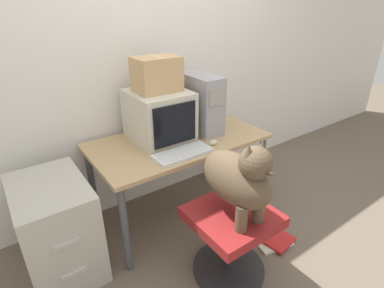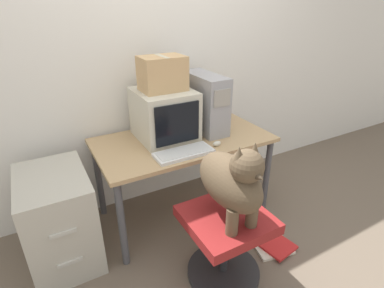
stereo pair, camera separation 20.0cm
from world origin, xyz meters
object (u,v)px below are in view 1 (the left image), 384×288
at_px(filing_cabinet, 58,228).
at_px(dog, 239,178).
at_px(crt_monitor, 159,116).
at_px(keyboard, 183,153).
at_px(office_chair, 231,237).
at_px(pc_tower, 197,102).
at_px(book_stack_floor, 275,240).
at_px(cardboard_box, 157,74).

bearing_deg(filing_cabinet, dog, -38.73).
height_order(crt_monitor, keyboard, crt_monitor).
bearing_deg(office_chair, pc_tower, 68.12).
height_order(crt_monitor, pc_tower, pc_tower).
distance_m(crt_monitor, book_stack_floor, 1.30).
xyz_separation_m(pc_tower, dog, (-0.33, -0.84, -0.17)).
relative_size(crt_monitor, book_stack_floor, 1.53).
relative_size(pc_tower, filing_cabinet, 0.74).
xyz_separation_m(pc_tower, cardboard_box, (-0.36, 0.01, 0.27)).
xyz_separation_m(keyboard, filing_cabinet, (-0.86, 0.21, -0.38)).
relative_size(crt_monitor, filing_cabinet, 0.69).
bearing_deg(book_stack_floor, pc_tower, 99.55).
height_order(dog, filing_cabinet, dog).
bearing_deg(book_stack_floor, keyboard, 135.91).
bearing_deg(cardboard_box, keyboard, -91.89).
distance_m(office_chair, book_stack_floor, 0.54).
xyz_separation_m(pc_tower, book_stack_floor, (0.14, -0.82, -0.91)).
height_order(crt_monitor, dog, crt_monitor).
distance_m(keyboard, filing_cabinet, 0.96).
bearing_deg(filing_cabinet, crt_monitor, 8.48).
height_order(pc_tower, keyboard, pc_tower).
relative_size(crt_monitor, keyboard, 1.10).
bearing_deg(book_stack_floor, crt_monitor, 120.87).
height_order(pc_tower, office_chair, pc_tower).
distance_m(pc_tower, dog, 0.92).
xyz_separation_m(dog, cardboard_box, (-0.03, 0.85, 0.44)).
distance_m(pc_tower, keyboard, 0.54).
relative_size(pc_tower, dog, 0.92).
height_order(office_chair, cardboard_box, cardboard_box).
relative_size(dog, filing_cabinet, 0.80).
bearing_deg(crt_monitor, office_chair, -87.94).
distance_m(office_chair, dog, 0.46).
bearing_deg(office_chair, keyboard, 94.84).
distance_m(cardboard_box, book_stack_floor, 1.53).
xyz_separation_m(crt_monitor, dog, (0.03, -0.85, -0.13)).
height_order(keyboard, book_stack_floor, keyboard).
bearing_deg(book_stack_floor, office_chair, 178.88).
height_order(dog, book_stack_floor, dog).
bearing_deg(crt_monitor, book_stack_floor, -59.13).
relative_size(cardboard_box, book_stack_floor, 1.06).
bearing_deg(keyboard, dog, -85.45).
relative_size(pc_tower, keyboard, 1.17).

